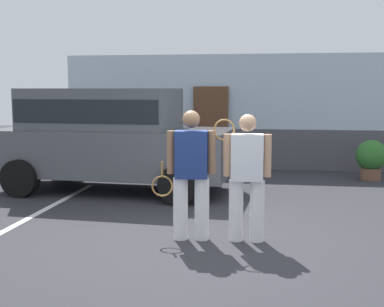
# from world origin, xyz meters

# --- Properties ---
(ground_plane) EXTENTS (40.00, 40.00, 0.00)m
(ground_plane) POSITION_xyz_m (0.00, 0.00, 0.00)
(ground_plane) COLOR #2D2D33
(parking_stripe_0) EXTENTS (0.12, 4.40, 0.01)m
(parking_stripe_0) POSITION_xyz_m (-3.00, 1.50, 0.00)
(parking_stripe_0) COLOR silver
(parking_stripe_0) RESTS_ON ground_plane
(house_frontage) EXTENTS (9.26, 0.40, 2.92)m
(house_frontage) POSITION_xyz_m (-0.01, 6.71, 1.37)
(house_frontage) COLOR silver
(house_frontage) RESTS_ON ground_plane
(parked_suv) EXTENTS (4.70, 2.38, 2.05)m
(parked_suv) POSITION_xyz_m (-2.42, 3.25, 1.15)
(parked_suv) COLOR #4C4F54
(parked_suv) RESTS_ON ground_plane
(tennis_player_man) EXTENTS (0.91, 0.32, 1.76)m
(tennis_player_man) POSITION_xyz_m (-0.27, 0.17, 0.91)
(tennis_player_man) COLOR white
(tennis_player_man) RESTS_ON ground_plane
(tennis_player_woman) EXTENTS (0.77, 0.28, 1.71)m
(tennis_player_woman) POSITION_xyz_m (0.47, 0.21, 0.90)
(tennis_player_woman) COLOR white
(tennis_player_woman) RESTS_ON ground_plane
(potted_plant_by_porch) EXTENTS (0.68, 0.68, 0.90)m
(potted_plant_by_porch) POSITION_xyz_m (3.01, 5.33, 0.50)
(potted_plant_by_porch) COLOR brown
(potted_plant_by_porch) RESTS_ON ground_plane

